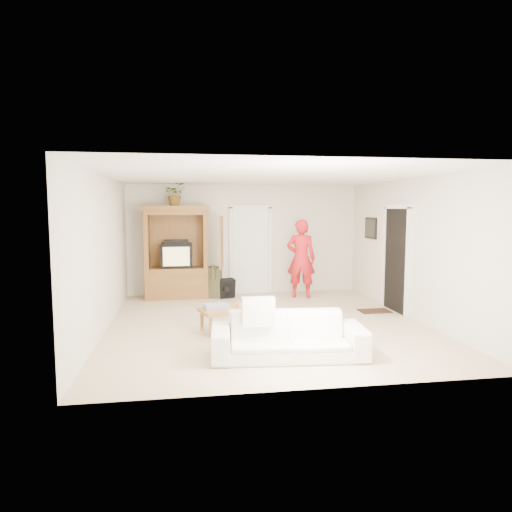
{
  "coord_description": "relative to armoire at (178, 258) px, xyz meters",
  "views": [
    {
      "loc": [
        -1.42,
        -7.82,
        2.05
      ],
      "look_at": [
        -0.09,
        0.6,
        1.15
      ],
      "focal_mm": 32.0,
      "sensor_mm": 36.0,
      "label": 1
    }
  ],
  "objects": [
    {
      "name": "wall_front",
      "position": [
        1.58,
        -5.66,
        0.39
      ],
      "size": [
        5.5,
        0.0,
        5.5
      ],
      "primitive_type": "plane",
      "rotation": [
        -1.57,
        0.0,
        0.0
      ],
      "color": "silver",
      "rests_on": "floor"
    },
    {
      "name": "armoire",
      "position": [
        0.0,
        0.0,
        0.0
      ],
      "size": [
        1.82,
        1.14,
        2.1
      ],
      "color": "brown",
      "rests_on": "floor"
    },
    {
      "name": "backpack_olive",
      "position": [
        0.79,
        -0.15,
        -0.55
      ],
      "size": [
        0.44,
        0.37,
        0.71
      ],
      "primitive_type": null,
      "rotation": [
        0.0,
        0.0,
        -0.28
      ],
      "color": "#47442B",
      "rests_on": "floor"
    },
    {
      "name": "doorway_right",
      "position": [
        4.3,
        -2.06,
        0.11
      ],
      "size": [
        0.05,
        0.9,
        2.04
      ],
      "primitive_type": "cube",
      "color": "black",
      "rests_on": "floor"
    },
    {
      "name": "wall_left",
      "position": [
        -1.17,
        -2.66,
        0.39
      ],
      "size": [
        0.0,
        6.0,
        6.0
      ],
      "primitive_type": "plane",
      "rotation": [
        1.57,
        0.0,
        1.57
      ],
      "color": "silver",
      "rests_on": "floor"
    },
    {
      "name": "sofa",
      "position": [
        1.55,
        -4.52,
        -0.6
      ],
      "size": [
        2.16,
        0.99,
        0.61
      ],
      "primitive_type": "imported",
      "rotation": [
        0.0,
        0.0,
        -0.08
      ],
      "color": "white",
      "rests_on": "floor"
    },
    {
      "name": "man",
      "position": [
        2.79,
        -0.41,
        -0.01
      ],
      "size": [
        0.76,
        0.63,
        1.8
      ],
      "primitive_type": "imported",
      "rotation": [
        0.0,
        0.0,
        2.79
      ],
      "color": "red",
      "rests_on": "floor"
    },
    {
      "name": "candle",
      "position": [
        1.06,
        -2.98,
        -0.48
      ],
      "size": [
        0.08,
        0.08,
        0.1
      ],
      "primitive_type": "cylinder",
      "color": "tan",
      "rests_on": "coffee_table"
    },
    {
      "name": "ceiling",
      "position": [
        1.58,
        -2.66,
        1.69
      ],
      "size": [
        6.0,
        6.0,
        0.0
      ],
      "primitive_type": "plane",
      "rotation": [
        3.14,
        0.0,
        0.0
      ],
      "color": "white",
      "rests_on": "floor"
    },
    {
      "name": "framed_picture",
      "position": [
        4.31,
        -0.76,
        0.69
      ],
      "size": [
        0.03,
        0.6,
        0.48
      ],
      "primitive_type": "cube",
      "color": "black",
      "rests_on": "wall_right"
    },
    {
      "name": "coffee_table",
      "position": [
        0.92,
        -3.03,
        -0.58
      ],
      "size": [
        1.14,
        0.83,
        0.38
      ],
      "rotation": [
        0.0,
        0.0,
        0.29
      ],
      "color": "olive",
      "rests_on": "floor"
    },
    {
      "name": "wall_back",
      "position": [
        1.58,
        0.34,
        0.39
      ],
      "size": [
        5.5,
        0.0,
        5.5
      ],
      "primitive_type": "plane",
      "rotation": [
        1.57,
        0.0,
        0.0
      ],
      "color": "silver",
      "rests_on": "floor"
    },
    {
      "name": "doormat",
      "position": [
        3.88,
        -2.06,
        -0.9
      ],
      "size": [
        0.6,
        0.4,
        0.02
      ],
      "primitive_type": "cube",
      "color": "#382316",
      "rests_on": "floor"
    },
    {
      "name": "floor",
      "position": [
        1.58,
        -2.66,
        -0.91
      ],
      "size": [
        6.0,
        6.0,
        0.0
      ],
      "primitive_type": "plane",
      "color": "tan",
      "rests_on": "ground"
    },
    {
      "name": "plant",
      "position": [
        -0.02,
        -0.03,
        1.45
      ],
      "size": [
        0.51,
        0.45,
        0.53
      ],
      "primitive_type": "imported",
      "rotation": [
        0.0,
        0.0,
        0.09
      ],
      "color": "#4C7238",
      "rests_on": "armoire"
    },
    {
      "name": "wall_right",
      "position": [
        4.33,
        -2.66,
        0.39
      ],
      "size": [
        0.0,
        6.0,
        6.0
      ],
      "primitive_type": "plane",
      "rotation": [
        1.57,
        0.0,
        -1.57
      ],
      "color": "silver",
      "rests_on": "floor"
    },
    {
      "name": "door_back",
      "position": [
        1.73,
        0.31,
        0.11
      ],
      "size": [
        0.85,
        0.05,
        2.04
      ],
      "primitive_type": "cube",
      "color": "white",
      "rests_on": "floor"
    },
    {
      "name": "backpack_black",
      "position": [
        1.1,
        -0.23,
        -0.69
      ],
      "size": [
        0.39,
        0.29,
        0.43
      ],
      "primitive_type": null,
      "rotation": [
        0.0,
        0.0,
        0.28
      ],
      "color": "black",
      "rests_on": "floor"
    },
    {
      "name": "towel",
      "position": [
        0.66,
        -3.03,
        -0.49
      ],
      "size": [
        0.42,
        0.34,
        0.08
      ],
      "primitive_type": "cube",
      "rotation": [
        0.0,
        0.0,
        0.17
      ],
      "color": "#CB4353",
      "rests_on": "coffee_table"
    }
  ]
}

